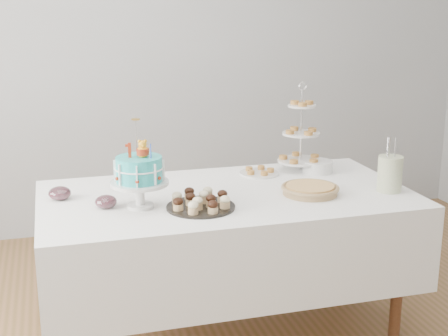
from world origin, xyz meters
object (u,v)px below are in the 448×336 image
object	(u,v)px
cupcake_tray	(201,201)
pastry_plate	(259,172)
pie	(310,189)
jam_bowl_a	(106,202)
tiered_stand	(301,134)
birthday_cake	(140,184)
table	(227,234)
plate_stack	(318,166)
utensil_pitcher	(390,172)
jam_bowl_b	(60,193)

from	to	relation	value
cupcake_tray	pastry_plate	size ratio (longest dim) A/B	1.47
pie	jam_bowl_a	distance (m)	1.04
pie	tiered_stand	bearing A→B (deg)	73.61
tiered_stand	jam_bowl_a	xyz separation A→B (m)	(-1.18, -0.39, -0.19)
birthday_cake	cupcake_tray	xyz separation A→B (m)	(0.28, -0.09, -0.08)
table	plate_stack	distance (m)	0.73
birthday_cake	utensil_pitcher	size ratio (longest dim) A/B	1.50
plate_stack	utensil_pitcher	distance (m)	0.50
birthday_cake	tiered_stand	size ratio (longest dim) A/B	0.83
cupcake_tray	utensil_pitcher	world-z (taller)	utensil_pitcher
cupcake_tray	plate_stack	size ratio (longest dim) A/B	1.90
pastry_plate	jam_bowl_b	distance (m)	1.14
cupcake_tray	utensil_pitcher	bearing A→B (deg)	0.16
jam_bowl_a	plate_stack	bearing A→B (deg)	14.37
pastry_plate	cupcake_tray	bearing A→B (deg)	-133.20
table	plate_stack	bearing A→B (deg)	22.08
tiered_stand	birthday_cake	bearing A→B (deg)	-156.81
birthday_cake	utensil_pitcher	world-z (taller)	birthday_cake
table	pie	size ratio (longest dim) A/B	6.37
jam_bowl_a	utensil_pitcher	size ratio (longest dim) A/B	0.37
table	tiered_stand	xyz separation A→B (m)	(0.55, 0.33, 0.45)
table	jam_bowl_b	xyz separation A→B (m)	(-0.84, 0.13, 0.26)
utensil_pitcher	pie	bearing A→B (deg)	161.76
plate_stack	table	bearing A→B (deg)	-157.92
jam_bowl_a	jam_bowl_b	xyz separation A→B (m)	(-0.21, 0.20, 0.00)
cupcake_tray	birthday_cake	bearing A→B (deg)	162.10
table	birthday_cake	xyz separation A→B (m)	(-0.47, -0.11, 0.34)
cupcake_tray	jam_bowl_a	bearing A→B (deg)	163.47
pastry_plate	utensil_pitcher	distance (m)	0.75
birthday_cake	cupcake_tray	size ratio (longest dim) A/B	1.29
tiered_stand	jam_bowl_b	distance (m)	1.41
pie	utensil_pitcher	xyz separation A→B (m)	(0.42, -0.06, 0.08)
table	plate_stack	world-z (taller)	plate_stack
jam_bowl_b	table	bearing A→B (deg)	-8.70
jam_bowl_b	jam_bowl_a	bearing A→B (deg)	-42.83
tiered_stand	utensil_pitcher	size ratio (longest dim) A/B	1.81
pastry_plate	jam_bowl_a	world-z (taller)	jam_bowl_a
table	pastry_plate	world-z (taller)	pastry_plate
tiered_stand	jam_bowl_a	world-z (taller)	tiered_stand
utensil_pitcher	birthday_cake	bearing A→B (deg)	166.38
pie	plate_stack	world-z (taller)	plate_stack
plate_stack	jam_bowl_b	world-z (taller)	plate_stack
table	jam_bowl_b	bearing A→B (deg)	171.30
plate_stack	jam_bowl_b	size ratio (longest dim) A/B	1.56
jam_bowl_b	pie	bearing A→B (deg)	-11.77
pie	utensil_pitcher	size ratio (longest dim) A/B	1.05
tiered_stand	plate_stack	world-z (taller)	tiered_stand
birthday_cake	pie	distance (m)	0.88
cupcake_tray	jam_bowl_b	xyz separation A→B (m)	(-0.65, 0.33, -0.01)
tiered_stand	jam_bowl_a	bearing A→B (deg)	-161.48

